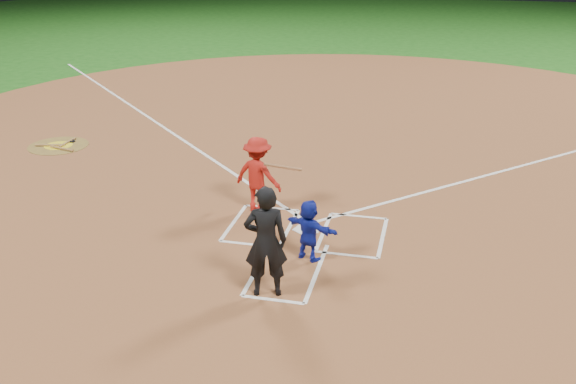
% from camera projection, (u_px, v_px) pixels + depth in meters
% --- Properties ---
extents(ground, '(120.00, 120.00, 0.00)m').
position_uv_depth(ground, '(306.00, 230.00, 13.41)').
color(ground, '#185114').
rests_on(ground, ground).
extents(home_plate_dirt, '(28.00, 28.00, 0.01)m').
position_uv_depth(home_plate_dirt, '(348.00, 143.00, 18.80)').
color(home_plate_dirt, brown).
rests_on(home_plate_dirt, ground).
extents(home_plate, '(0.60, 0.60, 0.02)m').
position_uv_depth(home_plate, '(306.00, 229.00, 13.41)').
color(home_plate, white).
rests_on(home_plate, home_plate_dirt).
extents(on_deck_circle, '(1.70, 1.70, 0.01)m').
position_uv_depth(on_deck_circle, '(58.00, 146.00, 18.51)').
color(on_deck_circle, brown).
rests_on(on_deck_circle, home_plate_dirt).
extents(on_deck_logo, '(0.80, 0.80, 0.00)m').
position_uv_depth(on_deck_logo, '(58.00, 145.00, 18.50)').
color(on_deck_logo, yellow).
rests_on(on_deck_logo, on_deck_circle).
extents(on_deck_bat_a, '(0.09, 0.84, 0.06)m').
position_uv_depth(on_deck_bat_a, '(68.00, 142.00, 18.68)').
color(on_deck_bat_a, olive).
rests_on(on_deck_bat_a, on_deck_circle).
extents(on_deck_bat_b, '(0.83, 0.27, 0.06)m').
position_uv_depth(on_deck_bat_b, '(50.00, 145.00, 18.44)').
color(on_deck_bat_b, olive).
rests_on(on_deck_bat_b, on_deck_circle).
extents(on_deck_bat_c, '(0.83, 0.26, 0.06)m').
position_uv_depth(on_deck_bat_c, '(62.00, 148.00, 18.16)').
color(on_deck_bat_c, olive).
rests_on(on_deck_bat_c, on_deck_circle).
extents(bat_weight_donut, '(0.19, 0.19, 0.05)m').
position_uv_depth(bat_weight_donut, '(72.00, 141.00, 18.81)').
color(bat_weight_donut, black).
rests_on(bat_weight_donut, on_deck_circle).
extents(catcher, '(1.16, 0.77, 1.20)m').
position_uv_depth(catcher, '(309.00, 230.00, 12.02)').
color(catcher, '#1421A4').
rests_on(catcher, home_plate_dirt).
extents(umpire, '(0.83, 0.66, 2.00)m').
position_uv_depth(umpire, '(266.00, 242.00, 10.71)').
color(umpire, black).
rests_on(umpire, home_plate_dirt).
extents(chalk_markings, '(28.35, 17.32, 0.01)m').
position_uv_depth(chalk_markings, '(344.00, 150.00, 18.16)').
color(chalk_markings, white).
rests_on(chalk_markings, home_plate_dirt).
extents(batter_at_plate, '(1.59, 0.89, 1.70)m').
position_uv_depth(batter_at_plate, '(258.00, 175.00, 13.99)').
color(batter_at_plate, '#AE1A13').
rests_on(batter_at_plate, home_plate_dirt).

